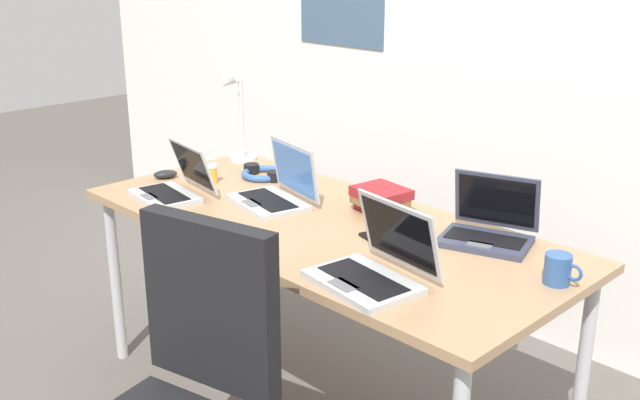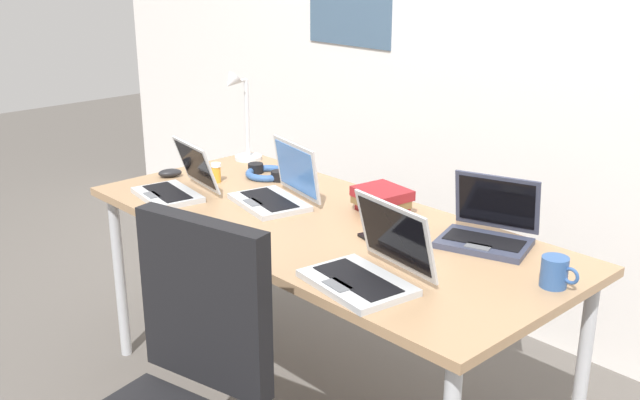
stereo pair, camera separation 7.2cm
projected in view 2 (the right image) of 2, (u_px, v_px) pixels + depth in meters
wall_back at (513, 33)px, 3.13m from camera, size 6.00×0.13×2.60m
desk at (320, 237)px, 2.62m from camera, size 1.80×0.80×0.74m
desk_lamp at (241, 117)px, 3.27m from camera, size 0.12×0.18×0.40m
laptop_near_lamp at (176, 185)px, 2.86m from camera, size 0.31×0.29×0.20m
laptop_by_keyboard at (369, 268)px, 2.12m from camera, size 0.35×0.31×0.23m
laptop_mid_desk at (278, 192)px, 2.77m from camera, size 0.34×0.29×0.22m
laptop_near_mouse at (488, 230)px, 2.40m from camera, size 0.34×0.31×0.21m
computer_mouse at (170, 173)px, 3.09m from camera, size 0.09×0.11×0.03m
cell_phone at (380, 234)px, 2.47m from camera, size 0.10×0.15×0.01m
headphones at (267, 173)px, 3.10m from camera, size 0.21×0.18×0.04m
pill_bottle at (216, 172)px, 3.02m from camera, size 0.04×0.04×0.08m
book_stack at (382, 200)px, 2.66m from camera, size 0.20×0.18×0.09m
coffee_mug at (555, 272)px, 2.09m from camera, size 0.11×0.08×0.09m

